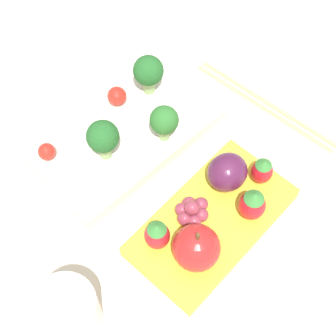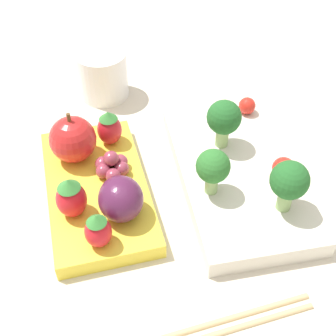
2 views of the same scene
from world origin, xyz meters
TOP-DOWN VIEW (x-y plane):
  - ground_plane at (0.00, 0.00)m, footprint 4.00×4.00m
  - bento_box_savoury at (0.01, 0.08)m, footprint 0.23×0.12m
  - bento_box_fruit at (0.00, -0.07)m, footprint 0.20×0.12m
  - broccoli_floret_0 at (-0.03, 0.07)m, footprint 0.04×0.04m
  - broccoli_floret_1 at (0.07, 0.11)m, footprint 0.04×0.04m
  - broccoli_floret_2 at (0.03, 0.04)m, footprint 0.03×0.03m
  - cherry_tomato_0 at (-0.09, 0.12)m, footprint 0.02×0.02m
  - cherry_tomato_1 at (0.03, 0.12)m, footprint 0.02×0.02m
  - apple at (-0.05, -0.09)m, footprint 0.05×0.05m
  - strawberry_0 at (0.04, -0.10)m, footprint 0.03×0.03m
  - strawberry_1 at (0.08, -0.07)m, footprint 0.03×0.03m
  - strawberry_2 at (-0.06, -0.05)m, footprint 0.03×0.03m
  - plum at (0.05, -0.05)m, footprint 0.05×0.04m
  - grape_cluster at (-0.01, -0.05)m, footprint 0.04×0.04m
  - drinking_cup at (-0.18, -0.05)m, footprint 0.07×0.07m
  - chopsticks_pair at (0.17, -0.00)m, footprint 0.04×0.21m

SIDE VIEW (x-z plane):
  - ground_plane at x=0.00m, z-range 0.00..0.00m
  - chopsticks_pair at x=0.17m, z-range 0.00..0.01m
  - bento_box_fruit at x=0.00m, z-range 0.00..0.02m
  - bento_box_savoury at x=0.01m, z-range 0.00..0.02m
  - grape_cluster at x=-0.01m, z-range 0.01..0.04m
  - drinking_cup at x=-0.18m, z-range 0.00..0.06m
  - cherry_tomato_0 at x=-0.09m, z-range 0.02..0.04m
  - cherry_tomato_1 at x=0.03m, z-range 0.02..0.05m
  - strawberry_1 at x=0.08m, z-range 0.02..0.06m
  - strawberry_2 at x=-0.06m, z-range 0.02..0.06m
  - plum at x=0.05m, z-range 0.02..0.06m
  - strawberry_0 at x=0.04m, z-range 0.02..0.06m
  - apple at x=-0.05m, z-range 0.01..0.07m
  - broccoli_floret_2 at x=0.03m, z-range 0.03..0.08m
  - broccoli_floret_1 at x=0.07m, z-range 0.03..0.09m
  - broccoli_floret_0 at x=-0.03m, z-range 0.03..0.09m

